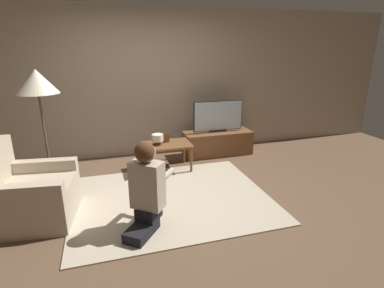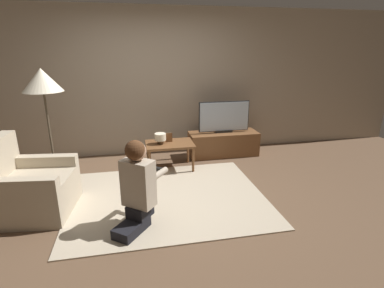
% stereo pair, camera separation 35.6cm
% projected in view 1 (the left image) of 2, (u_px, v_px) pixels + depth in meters
% --- Properties ---
extents(ground_plane, '(10.00, 10.00, 0.00)m').
position_uv_depth(ground_plane, '(172.00, 199.00, 3.96)').
color(ground_plane, brown).
extents(wall_back, '(10.00, 0.06, 2.60)m').
position_uv_depth(wall_back, '(146.00, 83.00, 5.32)').
color(wall_back, tan).
rests_on(wall_back, ground_plane).
extents(rug, '(2.52, 2.06, 0.02)m').
position_uv_depth(rug, '(172.00, 198.00, 3.96)').
color(rug, '#BCAD93').
rests_on(rug, ground_plane).
extents(tv_stand, '(1.25, 0.46, 0.44)m').
position_uv_depth(tv_stand, '(217.00, 143.00, 5.57)').
color(tv_stand, brown).
rests_on(tv_stand, ground_plane).
extents(tv, '(0.93, 0.08, 0.57)m').
position_uv_depth(tv, '(218.00, 116.00, 5.41)').
color(tv, black).
rests_on(tv, tv_stand).
extents(coffee_table, '(0.76, 0.53, 0.44)m').
position_uv_depth(coffee_table, '(167.00, 147.00, 4.80)').
color(coffee_table, brown).
rests_on(coffee_table, ground_plane).
extents(floor_lamp, '(0.52, 0.52, 1.66)m').
position_uv_depth(floor_lamp, '(37.00, 86.00, 3.77)').
color(floor_lamp, '#4C4233').
rests_on(floor_lamp, ground_plane).
extents(armchair, '(0.98, 0.95, 0.92)m').
position_uv_depth(armchair, '(28.00, 196.00, 3.40)').
color(armchair, '#B7A88E').
rests_on(armchair, ground_plane).
extents(person_kneeling, '(0.67, 0.76, 1.00)m').
position_uv_depth(person_kneeling, '(147.00, 185.00, 3.15)').
color(person_kneeling, black).
rests_on(person_kneeling, rug).
extents(picture_frame, '(0.11, 0.01, 0.15)m').
position_uv_depth(picture_frame, '(166.00, 138.00, 4.82)').
color(picture_frame, brown).
rests_on(picture_frame, coffee_table).
extents(table_lamp, '(0.18, 0.18, 0.17)m').
position_uv_depth(table_lamp, '(158.00, 138.00, 4.71)').
color(table_lamp, '#4C3823').
rests_on(table_lamp, coffee_table).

